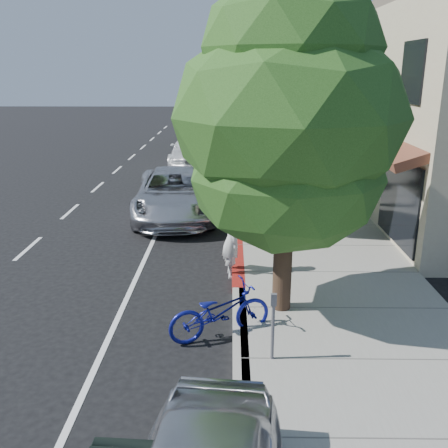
{
  "coord_description": "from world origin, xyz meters",
  "views": [
    {
      "loc": [
        -0.19,
        -11.79,
        5.09
      ],
      "look_at": [
        -0.37,
        0.19,
        1.35
      ],
      "focal_mm": 40.0,
      "sensor_mm": 36.0,
      "label": 1
    }
  ],
  "objects_px": {
    "street_tree_3": "(252,74)",
    "street_tree_5": "(246,80)",
    "dark_suv_far": "(227,134)",
    "cyclist": "(232,239)",
    "pedestrian": "(290,183)",
    "bicycle": "(220,312)",
    "street_tree_2": "(258,78)",
    "street_tree_4": "(249,71)",
    "dark_sedan": "(224,178)",
    "white_pickup": "(195,150)",
    "street_tree_0": "(288,121)",
    "street_tree_1": "(268,78)",
    "silver_suv": "(175,193)"
  },
  "relations": [
    {
      "from": "street_tree_3",
      "to": "street_tree_5",
      "type": "height_order",
      "value": "street_tree_3"
    },
    {
      "from": "dark_suv_far",
      "to": "cyclist",
      "type": "bearing_deg",
      "value": -86.64
    },
    {
      "from": "pedestrian",
      "to": "bicycle",
      "type": "bearing_deg",
      "value": 42.25
    },
    {
      "from": "street_tree_2",
      "to": "street_tree_4",
      "type": "relative_size",
      "value": 0.95
    },
    {
      "from": "street_tree_3",
      "to": "street_tree_5",
      "type": "bearing_deg",
      "value": 90.0
    },
    {
      "from": "street_tree_4",
      "to": "dark_sedan",
      "type": "height_order",
      "value": "street_tree_4"
    },
    {
      "from": "street_tree_2",
      "to": "bicycle",
      "type": "relative_size",
      "value": 3.62
    },
    {
      "from": "white_pickup",
      "to": "pedestrian",
      "type": "relative_size",
      "value": 3.75
    },
    {
      "from": "street_tree_0",
      "to": "pedestrian",
      "type": "relative_size",
      "value": 4.06
    },
    {
      "from": "street_tree_1",
      "to": "dark_sedan",
      "type": "height_order",
      "value": "street_tree_1"
    },
    {
      "from": "cyclist",
      "to": "dark_suv_far",
      "type": "relative_size",
      "value": 0.43
    },
    {
      "from": "white_pickup",
      "to": "street_tree_4",
      "type": "bearing_deg",
      "value": 65.39
    },
    {
      "from": "street_tree_0",
      "to": "street_tree_4",
      "type": "distance_m",
      "value": 24.01
    },
    {
      "from": "street_tree_2",
      "to": "dark_suv_far",
      "type": "bearing_deg",
      "value": 96.07
    },
    {
      "from": "bicycle",
      "to": "street_tree_1",
      "type": "bearing_deg",
      "value": -33.59
    },
    {
      "from": "dark_sedan",
      "to": "dark_suv_far",
      "type": "height_order",
      "value": "dark_suv_far"
    },
    {
      "from": "street_tree_0",
      "to": "street_tree_5",
      "type": "bearing_deg",
      "value": 90.0
    },
    {
      "from": "street_tree_3",
      "to": "street_tree_5",
      "type": "distance_m",
      "value": 12.01
    },
    {
      "from": "street_tree_4",
      "to": "pedestrian",
      "type": "xyz_separation_m",
      "value": [
        1.1,
        -15.53,
        -3.96
      ]
    },
    {
      "from": "cyclist",
      "to": "white_pickup",
      "type": "xyz_separation_m",
      "value": [
        -1.95,
        14.93,
        -0.07
      ]
    },
    {
      "from": "street_tree_5",
      "to": "dark_suv_far",
      "type": "xyz_separation_m",
      "value": [
        -1.4,
        -4.82,
        -3.5
      ]
    },
    {
      "from": "cyclist",
      "to": "silver_suv",
      "type": "bearing_deg",
      "value": 12.48
    },
    {
      "from": "street_tree_5",
      "to": "bicycle",
      "type": "height_order",
      "value": "street_tree_5"
    },
    {
      "from": "white_pickup",
      "to": "pedestrian",
      "type": "xyz_separation_m",
      "value": [
        4.13,
        -8.53,
        0.08
      ]
    },
    {
      "from": "white_pickup",
      "to": "bicycle",
      "type": "bearing_deg",
      "value": -85.74
    },
    {
      "from": "street_tree_3",
      "to": "silver_suv",
      "type": "distance_m",
      "value": 11.66
    },
    {
      "from": "street_tree_3",
      "to": "dark_sedan",
      "type": "height_order",
      "value": "street_tree_3"
    },
    {
      "from": "street_tree_5",
      "to": "white_pickup",
      "type": "distance_m",
      "value": 13.76
    },
    {
      "from": "street_tree_0",
      "to": "cyclist",
      "type": "relative_size",
      "value": 3.47
    },
    {
      "from": "street_tree_0",
      "to": "street_tree_5",
      "type": "relative_size",
      "value": 0.99
    },
    {
      "from": "street_tree_1",
      "to": "white_pickup",
      "type": "xyz_separation_m",
      "value": [
        -3.03,
        11.0,
        -3.91
      ]
    },
    {
      "from": "street_tree_1",
      "to": "silver_suv",
      "type": "xyz_separation_m",
      "value": [
        -3.1,
        1.5,
        -4.0
      ]
    },
    {
      "from": "street_tree_5",
      "to": "dark_sedan",
      "type": "relative_size",
      "value": 1.69
    },
    {
      "from": "dark_sedan",
      "to": "pedestrian",
      "type": "distance_m",
      "value": 3.57
    },
    {
      "from": "street_tree_2",
      "to": "dark_sedan",
      "type": "height_order",
      "value": "street_tree_2"
    },
    {
      "from": "cyclist",
      "to": "silver_suv",
      "type": "distance_m",
      "value": 5.8
    },
    {
      "from": "silver_suv",
      "to": "dark_suv_far",
      "type": "xyz_separation_m",
      "value": [
        1.7,
        17.68,
        -0.06
      ]
    },
    {
      "from": "street_tree_0",
      "to": "silver_suv",
      "type": "xyz_separation_m",
      "value": [
        -3.1,
        7.5,
        -3.3
      ]
    },
    {
      "from": "street_tree_2",
      "to": "cyclist",
      "type": "bearing_deg",
      "value": -96.16
    },
    {
      "from": "silver_suv",
      "to": "pedestrian",
      "type": "height_order",
      "value": "pedestrian"
    },
    {
      "from": "dark_suv_far",
      "to": "bicycle",
      "type": "bearing_deg",
      "value": -87.24
    },
    {
      "from": "white_pickup",
      "to": "dark_suv_far",
      "type": "relative_size",
      "value": 1.39
    },
    {
      "from": "street_tree_0",
      "to": "cyclist",
      "type": "bearing_deg",
      "value": 117.37
    },
    {
      "from": "street_tree_2",
      "to": "white_pickup",
      "type": "bearing_deg",
      "value": 121.19
    },
    {
      "from": "cyclist",
      "to": "street_tree_4",
      "type": "bearing_deg",
      "value": -10.8
    },
    {
      "from": "street_tree_5",
      "to": "cyclist",
      "type": "xyz_separation_m",
      "value": [
        -1.07,
        -27.93,
        -3.29
      ]
    },
    {
      "from": "cyclist",
      "to": "pedestrian",
      "type": "height_order",
      "value": "cyclist"
    },
    {
      "from": "street_tree_1",
      "to": "bicycle",
      "type": "xyz_separation_m",
      "value": [
        -1.3,
        -7.0,
        -4.28
      ]
    },
    {
      "from": "street_tree_0",
      "to": "white_pickup",
      "type": "relative_size",
      "value": 1.08
    },
    {
      "from": "street_tree_5",
      "to": "silver_suv",
      "type": "xyz_separation_m",
      "value": [
        -3.1,
        -22.5,
        -3.44
      ]
    }
  ]
}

